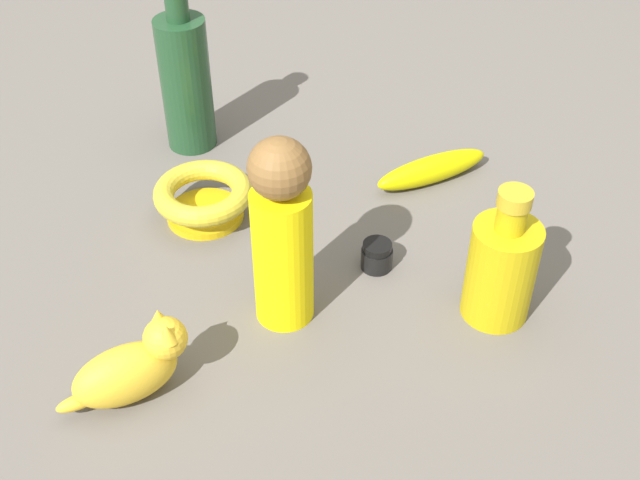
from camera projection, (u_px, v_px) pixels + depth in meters
ground at (320, 272)px, 1.01m from camera, size 2.00×2.00×0.00m
banana at (432, 169)px, 1.14m from camera, size 0.14×0.16×0.04m
nail_polish_jar at (377, 255)px, 1.00m from camera, size 0.04×0.04×0.04m
cat_figurine at (133, 367)px, 0.83m from camera, size 0.11×0.12×0.09m
bowl at (203, 196)px, 1.07m from camera, size 0.13×0.13×0.05m
bottle_short at (502, 268)px, 0.91m from camera, size 0.08×0.08×0.18m
person_figure_adult at (282, 234)px, 0.88m from camera, size 0.09×0.09×0.24m
bottle_tall at (186, 80)px, 1.16m from camera, size 0.07×0.07×0.25m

